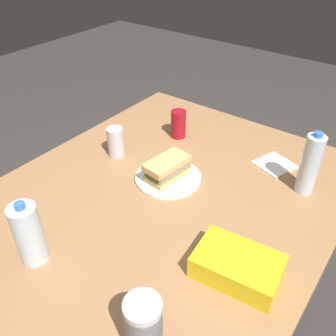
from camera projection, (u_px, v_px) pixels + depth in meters
ground_plane at (162, 322)px, 1.72m from camera, size 8.00×8.00×0.00m
dining_table at (160, 218)px, 1.32m from camera, size 1.41×1.11×0.77m
paper_plate at (168, 178)px, 1.35m from camera, size 0.25×0.25×0.01m
sandwich at (168, 168)px, 1.32m from camera, size 0.19×0.12×0.08m
soda_can_red at (178, 124)px, 1.57m from camera, size 0.07×0.07×0.12m
chip_bag at (237, 266)px, 0.98m from camera, size 0.18×0.25×0.07m
water_bottle_tall at (310, 164)px, 1.24m from camera, size 0.06×0.06×0.24m
plastic_cup_stack at (144, 327)px, 0.79m from camera, size 0.08×0.08×0.17m
water_bottle_spare at (29, 234)px, 0.99m from camera, size 0.08×0.08×0.21m
soda_can_silver at (116, 142)px, 1.45m from camera, size 0.07×0.07×0.12m
paper_napkin at (275, 164)px, 1.43m from camera, size 0.17×0.17×0.01m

